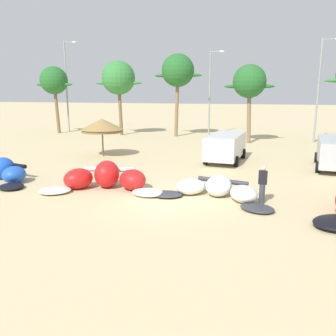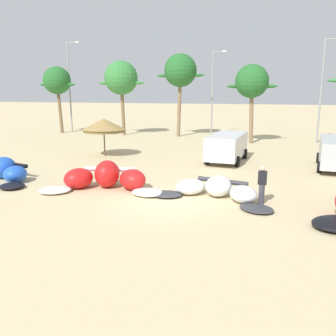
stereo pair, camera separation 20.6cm
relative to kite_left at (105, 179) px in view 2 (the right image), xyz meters
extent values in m
plane|color=#C6B284|center=(3.28, -0.96, -0.51)|extent=(260.00, 260.00, 0.00)
ellipsoid|color=blue|center=(-6.27, 0.32, 0.08)|extent=(1.41, 1.51, 1.18)
ellipsoid|color=blue|center=(-5.07, -0.26, -0.07)|extent=(1.60, 1.66, 0.87)
ellipsoid|color=black|center=(-4.42, -1.27, -0.39)|extent=(1.73, 1.68, 0.24)
cylinder|color=black|center=(-6.18, 0.76, 0.19)|extent=(2.49, 0.71, 0.23)
cube|color=black|center=(-6.30, 0.19, 0.08)|extent=(0.98, 0.64, 0.04)
ellipsoid|color=white|center=(-1.95, -1.33, -0.38)|extent=(1.90, 1.81, 0.27)
ellipsoid|color=red|center=(-1.30, -0.29, -0.02)|extent=(1.70, 1.85, 0.99)
ellipsoid|color=red|center=(-0.07, 0.32, 0.16)|extent=(1.49, 1.71, 1.34)
ellipsoid|color=red|center=(1.31, 0.27, -0.02)|extent=(1.91, 1.90, 0.99)
ellipsoid|color=white|center=(2.32, -0.43, -0.38)|extent=(1.65, 1.41, 0.27)
cylinder|color=white|center=(-0.18, 0.83, 0.27)|extent=(2.55, 0.76, 0.23)
cube|color=white|center=(-0.04, 0.17, 0.16)|extent=(1.02, 0.72, 0.04)
ellipsoid|color=#333338|center=(3.20, -0.32, -0.42)|extent=(1.57, 1.32, 0.19)
ellipsoid|color=white|center=(4.15, 0.33, -0.16)|extent=(1.81, 1.80, 0.70)
ellipsoid|color=white|center=(5.43, 0.38, -0.04)|extent=(1.40, 1.63, 0.95)
ellipsoid|color=white|center=(6.59, -0.18, -0.16)|extent=(1.60, 1.76, 0.70)
ellipsoid|color=#333338|center=(7.20, -1.16, -0.42)|extent=(1.81, 1.71, 0.19)
cylinder|color=#333338|center=(5.54, 0.87, 0.07)|extent=(2.38, 0.70, 0.22)
cube|color=#333338|center=(5.41, 0.24, -0.04)|extent=(0.96, 0.68, 0.04)
cylinder|color=brown|center=(-4.20, 8.11, 0.47)|extent=(0.10, 0.10, 1.95)
cone|color=olive|center=(-4.20, 8.11, 1.84)|extent=(3.12, 3.12, 0.79)
cylinder|color=olive|center=(-4.20, 8.11, 1.34)|extent=(2.96, 2.96, 0.20)
cylinder|color=black|center=(10.60, 9.94, -0.17)|extent=(0.30, 0.70, 0.68)
cylinder|color=black|center=(10.32, 6.72, -0.17)|extent=(0.30, 0.70, 0.68)
cube|color=silver|center=(4.70, 8.65, 0.58)|extent=(2.31, 5.08, 1.50)
cube|color=black|center=(4.79, 10.01, 0.84)|extent=(2.01, 1.37, 0.56)
cylinder|color=black|center=(3.82, 10.25, -0.17)|extent=(0.29, 0.70, 0.68)
cylinder|color=black|center=(5.79, 10.11, -0.17)|extent=(0.29, 0.70, 0.68)
cylinder|color=black|center=(3.61, 7.18, -0.17)|extent=(0.29, 0.70, 0.68)
cylinder|color=black|center=(5.57, 7.05, -0.17)|extent=(0.29, 0.70, 0.68)
cylinder|color=#383842|center=(7.34, -0.19, -0.09)|extent=(0.24, 0.24, 0.85)
cube|color=black|center=(7.34, -0.19, 0.62)|extent=(0.36, 0.22, 0.56)
sphere|color=beige|center=(7.34, -0.19, 1.01)|extent=(0.20, 0.20, 0.20)
cylinder|color=brown|center=(-15.98, 20.16, 2.45)|extent=(0.62, 0.36, 5.92)
sphere|color=#236028|center=(-16.11, 20.16, 5.40)|extent=(3.08, 3.08, 3.08)
ellipsoid|color=#236028|center=(-17.34, 20.16, 4.94)|extent=(2.15, 0.50, 0.36)
ellipsoid|color=#236028|center=(-14.87, 20.16, 4.94)|extent=(2.15, 0.50, 0.36)
cylinder|color=brown|center=(-8.28, 20.51, 2.55)|extent=(0.55, 0.36, 6.12)
sphere|color=#337A38|center=(-8.38, 20.51, 5.61)|extent=(3.58, 3.58, 3.58)
ellipsoid|color=#337A38|center=(-9.81, 20.51, 5.07)|extent=(2.51, 0.50, 0.36)
ellipsoid|color=#337A38|center=(-6.94, 20.51, 5.07)|extent=(2.51, 0.50, 0.36)
cylinder|color=#7F6647|center=(-2.02, 20.99, 2.89)|extent=(0.54, 0.36, 6.81)
sphere|color=#236028|center=(-1.93, 20.99, 6.29)|extent=(3.35, 3.35, 3.35)
ellipsoid|color=#236028|center=(-3.27, 20.99, 5.79)|extent=(2.35, 0.50, 0.36)
ellipsoid|color=#236028|center=(-0.59, 20.99, 5.79)|extent=(2.35, 0.50, 0.36)
cylinder|color=#7F6647|center=(5.57, 18.04, 2.28)|extent=(0.54, 0.36, 5.58)
sphere|color=#236028|center=(5.48, 18.04, 5.07)|extent=(2.98, 2.98, 2.98)
ellipsoid|color=#236028|center=(4.29, 18.04, 4.62)|extent=(2.08, 0.50, 0.36)
ellipsoid|color=#236028|center=(6.67, 18.04, 4.62)|extent=(2.08, 0.50, 0.36)
cylinder|color=gray|center=(-15.78, 22.15, 4.65)|extent=(0.18, 0.18, 10.33)
cylinder|color=gray|center=(-15.12, 22.15, 9.67)|extent=(1.32, 0.10, 0.10)
ellipsoid|color=silver|center=(-14.46, 22.15, 9.67)|extent=(0.56, 0.24, 0.20)
cylinder|color=gray|center=(1.01, 23.36, 3.96)|extent=(0.18, 0.18, 8.93)
cylinder|color=gray|center=(1.59, 23.36, 8.27)|extent=(1.16, 0.10, 0.10)
ellipsoid|color=silver|center=(2.17, 23.36, 8.27)|extent=(0.56, 0.24, 0.20)
cylinder|color=gray|center=(11.52, 20.22, 4.15)|extent=(0.18, 0.18, 9.31)
cylinder|color=gray|center=(12.14, 20.22, 8.65)|extent=(1.24, 0.10, 0.10)
camera|label=1|loc=(7.49, -14.79, 4.08)|focal=37.20mm
camera|label=2|loc=(7.69, -14.74, 4.08)|focal=37.20mm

